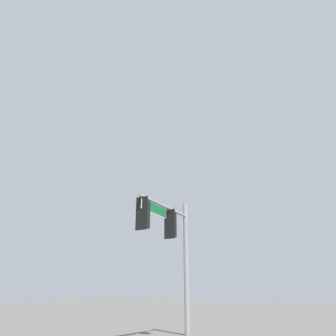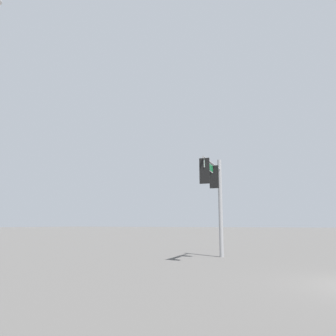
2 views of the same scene
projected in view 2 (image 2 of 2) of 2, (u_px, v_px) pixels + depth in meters
signal_pole_near at (215, 189)px, 18.55m from camera, size 4.19×0.88×5.81m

